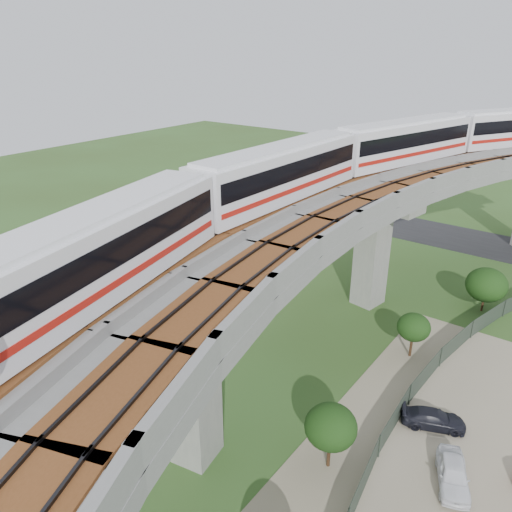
% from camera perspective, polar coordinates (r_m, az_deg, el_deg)
% --- Properties ---
extents(ground, '(160.00, 160.00, 0.00)m').
position_cam_1_polar(ground, '(35.34, 3.90, -11.34)').
color(ground, '#385120').
rests_on(ground, ground).
extents(dirt_lot, '(18.00, 26.00, 0.04)m').
position_cam_1_polar(dirt_lot, '(30.31, 26.00, -21.02)').
color(dirt_lot, gray).
rests_on(dirt_lot, ground).
extents(asphalt_road, '(60.00, 8.00, 0.03)m').
position_cam_1_polar(asphalt_road, '(60.25, 19.65, 2.47)').
color(asphalt_road, '#232326').
rests_on(asphalt_road, ground).
extents(viaduct, '(19.58, 73.98, 11.40)m').
position_cam_1_polar(viaduct, '(29.40, 10.66, 0.89)').
color(viaduct, '#99968E').
rests_on(viaduct, ground).
extents(metro_train, '(14.91, 60.73, 3.64)m').
position_cam_1_polar(metro_train, '(36.74, 12.72, 10.56)').
color(metro_train, white).
rests_on(metro_train, ground).
extents(fence, '(3.87, 38.73, 1.50)m').
position_cam_1_polar(fence, '(31.85, 19.39, -15.60)').
color(fence, '#2D382D').
rests_on(fence, ground).
extents(tree_1, '(3.19, 3.19, 3.70)m').
position_cam_1_polar(tree_1, '(43.56, 24.85, -3.01)').
color(tree_1, '#382314').
rests_on(tree_1, ground).
extents(tree_2, '(2.24, 2.24, 3.28)m').
position_cam_1_polar(tree_2, '(35.64, 17.58, -7.77)').
color(tree_2, '#382314').
rests_on(tree_2, ground).
extents(tree_3, '(2.64, 2.64, 3.68)m').
position_cam_1_polar(tree_3, '(26.30, 8.54, -18.75)').
color(tree_3, '#382314').
rests_on(tree_3, ground).
extents(car_white, '(2.68, 3.81, 1.21)m').
position_cam_1_polar(car_white, '(28.27, 21.60, -22.15)').
color(car_white, white).
rests_on(car_white, dirt_lot).
extents(car_dark, '(3.80, 2.71, 1.02)m').
position_cam_1_polar(car_dark, '(31.15, 19.62, -17.12)').
color(car_dark, black).
rests_on(car_dark, dirt_lot).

